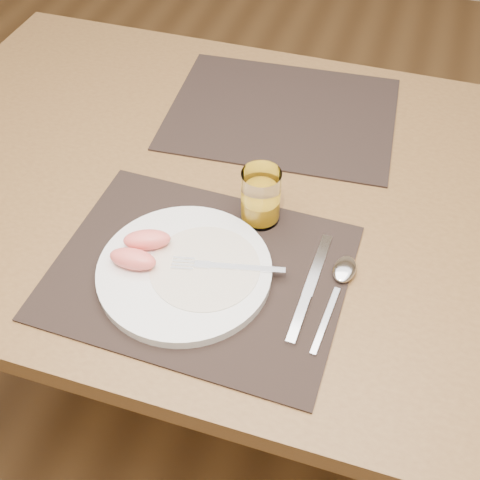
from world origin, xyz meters
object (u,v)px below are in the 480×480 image
(knife, at_px, (307,295))
(spoon, at_px, (342,276))
(table, at_px, (251,216))
(placemat_far, at_px, (282,113))
(placemat_near, at_px, (200,271))
(plate, at_px, (185,271))
(juice_glass, at_px, (261,199))
(fork, at_px, (218,266))

(knife, xyz_separation_m, spoon, (0.04, 0.05, 0.00))
(table, distance_m, placemat_far, 0.24)
(placemat_near, height_order, knife, knife)
(plate, relative_size, juice_glass, 2.74)
(placemat_far, xyz_separation_m, juice_glass, (0.04, -0.30, 0.05))
(plate, distance_m, knife, 0.19)
(placemat_near, bearing_deg, juice_glass, 67.62)
(table, bearing_deg, fork, -86.99)
(table, bearing_deg, placemat_near, -94.75)
(plate, xyz_separation_m, knife, (0.19, 0.02, -0.01))
(fork, relative_size, juice_glass, 1.77)
(knife, bearing_deg, juice_glass, 129.35)
(placemat_far, distance_m, spoon, 0.44)
(fork, bearing_deg, table, 93.01)
(fork, height_order, spoon, fork)
(plate, xyz_separation_m, spoon, (0.23, 0.06, -0.00))
(spoon, bearing_deg, fork, -165.62)
(knife, distance_m, juice_glass, 0.18)
(table, height_order, plate, plate)
(placemat_near, distance_m, plate, 0.03)
(fork, distance_m, spoon, 0.19)
(fork, bearing_deg, spoon, 14.38)
(knife, distance_m, spoon, 0.07)
(spoon, xyz_separation_m, juice_glass, (-0.16, 0.09, 0.04))
(table, xyz_separation_m, placemat_near, (-0.02, -0.22, 0.09))
(placemat_near, relative_size, fork, 2.58)
(plate, xyz_separation_m, juice_glass, (0.08, 0.15, 0.04))
(placemat_near, bearing_deg, spoon, 13.27)
(table, xyz_separation_m, fork, (0.01, -0.22, 0.11))
(table, relative_size, juice_glass, 14.19)
(fork, bearing_deg, plate, -160.56)
(placemat_near, xyz_separation_m, knife, (0.17, 0.00, 0.00))
(table, height_order, spoon, spoon)
(juice_glass, bearing_deg, table, 115.95)
(table, height_order, knife, knife)
(juice_glass, bearing_deg, fork, -101.52)
(table, bearing_deg, knife, -55.11)
(placemat_near, height_order, fork, fork)
(fork, bearing_deg, juice_glass, 78.48)
(placemat_far, distance_m, juice_glass, 0.31)
(spoon, bearing_deg, table, 139.13)
(table, distance_m, juice_glass, 0.16)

